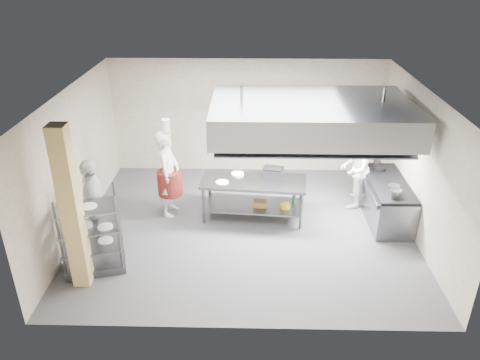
{
  "coord_description": "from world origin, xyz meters",
  "views": [
    {
      "loc": [
        0.08,
        -8.62,
        5.4
      ],
      "look_at": [
        -0.13,
        0.2,
        1.05
      ],
      "focal_mm": 35.0,
      "sensor_mm": 36.0,
      "label": 1
    }
  ],
  "objects_px": {
    "chef_plating": "(94,204)",
    "griddle": "(273,173)",
    "island": "(253,199)",
    "chef_head": "(168,174)",
    "stockpot": "(393,189)",
    "chef_line": "(354,169)",
    "pass_rack": "(90,232)",
    "cooking_range": "(385,201)"
  },
  "relations": [
    {
      "from": "chef_plating",
      "to": "griddle",
      "type": "xyz_separation_m",
      "value": [
        3.53,
        1.37,
        0.06
      ]
    },
    {
      "from": "island",
      "to": "stockpot",
      "type": "xyz_separation_m",
      "value": [
        2.87,
        -0.48,
        0.53
      ]
    },
    {
      "from": "chef_head",
      "to": "chef_line",
      "type": "relative_size",
      "value": 1.05
    },
    {
      "from": "chef_head",
      "to": "chef_line",
      "type": "distance_m",
      "value": 4.2
    },
    {
      "from": "pass_rack",
      "to": "chef_line",
      "type": "bearing_deg",
      "value": 10.35
    },
    {
      "from": "island",
      "to": "stockpot",
      "type": "relative_size",
      "value": 9.38
    },
    {
      "from": "chef_head",
      "to": "stockpot",
      "type": "bearing_deg",
      "value": -91.7
    },
    {
      "from": "chef_line",
      "to": "stockpot",
      "type": "bearing_deg",
      "value": 51.83
    },
    {
      "from": "griddle",
      "to": "stockpot",
      "type": "height_order",
      "value": "griddle"
    },
    {
      "from": "pass_rack",
      "to": "island",
      "type": "bearing_deg",
      "value": 17.96
    },
    {
      "from": "cooking_range",
      "to": "chef_line",
      "type": "distance_m",
      "value": 0.99
    },
    {
      "from": "island",
      "to": "chef_line",
      "type": "xyz_separation_m",
      "value": [
        2.29,
        0.6,
        0.48
      ]
    },
    {
      "from": "pass_rack",
      "to": "cooking_range",
      "type": "height_order",
      "value": "pass_rack"
    },
    {
      "from": "cooking_range",
      "to": "chef_line",
      "type": "relative_size",
      "value": 1.07
    },
    {
      "from": "chef_head",
      "to": "chef_line",
      "type": "bearing_deg",
      "value": -77.94
    },
    {
      "from": "cooking_range",
      "to": "chef_plating",
      "type": "xyz_separation_m",
      "value": [
        -6.03,
        -1.25,
        0.53
      ]
    },
    {
      "from": "pass_rack",
      "to": "chef_line",
      "type": "height_order",
      "value": "chef_line"
    },
    {
      "from": "pass_rack",
      "to": "stockpot",
      "type": "xyz_separation_m",
      "value": [
        5.84,
        1.5,
        0.17
      ]
    },
    {
      "from": "chef_line",
      "to": "island",
      "type": "bearing_deg",
      "value": -51.8
    },
    {
      "from": "pass_rack",
      "to": "stockpot",
      "type": "relative_size",
      "value": 6.76
    },
    {
      "from": "island",
      "to": "griddle",
      "type": "distance_m",
      "value": 0.72
    },
    {
      "from": "island",
      "to": "chef_line",
      "type": "distance_m",
      "value": 2.42
    },
    {
      "from": "cooking_range",
      "to": "stockpot",
      "type": "distance_m",
      "value": 0.76
    },
    {
      "from": "chef_head",
      "to": "chef_plating",
      "type": "height_order",
      "value": "chef_head"
    },
    {
      "from": "griddle",
      "to": "chef_line",
      "type": "bearing_deg",
      "value": 25.27
    },
    {
      "from": "island",
      "to": "griddle",
      "type": "bearing_deg",
      "value": 24.25
    },
    {
      "from": "pass_rack",
      "to": "griddle",
      "type": "relative_size",
      "value": 3.7
    },
    {
      "from": "chef_line",
      "to": "chef_plating",
      "type": "relative_size",
      "value": 0.98
    },
    {
      "from": "island",
      "to": "chef_head",
      "type": "relative_size",
      "value": 1.14
    },
    {
      "from": "chef_plating",
      "to": "griddle",
      "type": "relative_size",
      "value": 4.34
    },
    {
      "from": "island",
      "to": "chef_line",
      "type": "relative_size",
      "value": 1.21
    },
    {
      "from": "cooking_range",
      "to": "island",
      "type": "bearing_deg",
      "value": -179.44
    },
    {
      "from": "chef_plating",
      "to": "chef_head",
      "type": "bearing_deg",
      "value": 118.42
    },
    {
      "from": "chef_plating",
      "to": "griddle",
      "type": "height_order",
      "value": "chef_plating"
    },
    {
      "from": "pass_rack",
      "to": "chef_line",
      "type": "relative_size",
      "value": 0.87
    },
    {
      "from": "chef_line",
      "to": "chef_plating",
      "type": "xyz_separation_m",
      "value": [
        -5.4,
        -1.82,
        0.02
      ]
    },
    {
      "from": "chef_head",
      "to": "chef_line",
      "type": "xyz_separation_m",
      "value": [
        4.17,
        0.47,
        -0.05
      ]
    },
    {
      "from": "cooking_range",
      "to": "pass_rack",
      "type": "bearing_deg",
      "value": -161.15
    },
    {
      "from": "pass_rack",
      "to": "chef_plating",
      "type": "xyz_separation_m",
      "value": [
        -0.15,
        0.76,
        0.14
      ]
    },
    {
      "from": "island",
      "to": "chef_plating",
      "type": "bearing_deg",
      "value": -153.28
    },
    {
      "from": "island",
      "to": "pass_rack",
      "type": "height_order",
      "value": "pass_rack"
    },
    {
      "from": "chef_line",
      "to": "griddle",
      "type": "xyz_separation_m",
      "value": [
        -1.87,
        -0.45,
        0.08
      ]
    }
  ]
}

